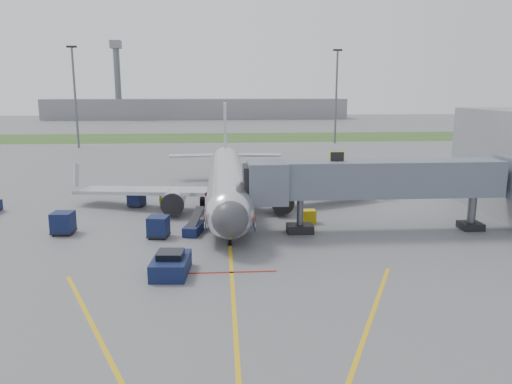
{
  "coord_description": "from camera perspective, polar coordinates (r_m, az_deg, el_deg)",
  "views": [
    {
      "loc": [
        -0.61,
        -35.45,
        11.99
      ],
      "look_at": [
        2.39,
        6.81,
        3.2
      ],
      "focal_mm": 35.0,
      "sensor_mm": 36.0,
      "label": 1
    }
  ],
  "objects": [
    {
      "name": "apron_markings",
      "position": [
        30.51,
        -2.65,
        -11.43
      ],
      "size": [
        21.52,
        50.0,
        0.01
      ],
      "color": "gold",
      "rests_on": "ground"
    },
    {
      "name": "belt_loader",
      "position": [
        42.66,
        -7.06,
        -4.06
      ],
      "size": [
        1.88,
        3.89,
        1.84
      ],
      "color": "black",
      "rests_on": "ground"
    },
    {
      "name": "ground",
      "position": [
        37.43,
        -2.94,
        -6.98
      ],
      "size": [
        400.0,
        400.0,
        0.0
      ],
      "primitive_type": "plane",
      "color": "#565659",
      "rests_on": "ground"
    },
    {
      "name": "grass_strip",
      "position": [
        126.02,
        -3.79,
        6.24
      ],
      "size": [
        300.0,
        25.0,
        0.01
      ],
      "primitive_type": "cube",
      "color": "#2D4C1E",
      "rests_on": "ground"
    },
    {
      "name": "baggage_cart_b",
      "position": [
        44.89,
        -21.19,
        -3.32
      ],
      "size": [
        1.84,
        1.84,
        1.88
      ],
      "color": "black",
      "rests_on": "ground"
    },
    {
      "name": "distant_terminal",
      "position": [
        205.82,
        -6.77,
        9.42
      ],
      "size": [
        120.0,
        14.0,
        8.0
      ],
      "primitive_type": "cube",
      "color": "slate",
      "rests_on": "ground"
    },
    {
      "name": "jet_bridge",
      "position": [
        43.29,
        14.14,
        1.36
      ],
      "size": [
        25.3,
        4.0,
        6.9
      ],
      "color": "slate",
      "rests_on": "ground"
    },
    {
      "name": "pushback_tug",
      "position": [
        33.62,
        -9.71,
        -8.17
      ],
      "size": [
        2.56,
        3.89,
        1.56
      ],
      "color": "black",
      "rests_on": "ground"
    },
    {
      "name": "baggage_cart_c",
      "position": [
        53.08,
        -13.49,
        -0.74
      ],
      "size": [
        1.93,
        1.93,
        1.64
      ],
      "color": "black",
      "rests_on": "ground"
    },
    {
      "name": "baggage_cart_a",
      "position": [
        41.72,
        -11.1,
        -3.93
      ],
      "size": [
        1.87,
        1.87,
        1.76
      ],
      "color": "black",
      "rests_on": "ground"
    },
    {
      "name": "ground_power_cart",
      "position": [
        45.58,
        5.85,
        -2.82
      ],
      "size": [
        1.56,
        1.08,
        1.21
      ],
      "color": "gold",
      "rests_on": "ground"
    },
    {
      "name": "airliner",
      "position": [
        51.55,
        -3.32,
        1.26
      ],
      "size": [
        32.1,
        35.67,
        10.25
      ],
      "color": "silver",
      "rests_on": "ground"
    },
    {
      "name": "ramp_worker",
      "position": [
        53.08,
        -10.77,
        -0.72
      ],
      "size": [
        0.64,
        0.56,
        1.49
      ],
      "primitive_type": "imported",
      "rotation": [
        0.0,
        0.0,
        0.44
      ],
      "color": "#96C717",
      "rests_on": "ground"
    },
    {
      "name": "light_mast_left",
      "position": [
        109.47,
        -19.98,
        10.4
      ],
      "size": [
        2.0,
        0.44,
        20.4
      ],
      "color": "#595B60",
      "rests_on": "ground"
    },
    {
      "name": "light_mast_right",
      "position": [
        113.38,
        9.16,
        10.97
      ],
      "size": [
        2.0,
        0.44,
        20.4
      ],
      "color": "#595B60",
      "rests_on": "ground"
    },
    {
      "name": "control_tower",
      "position": [
        204.35,
        -15.57,
        12.81
      ],
      "size": [
        4.0,
        4.0,
        30.0
      ],
      "color": "#595B60",
      "rests_on": "ground"
    }
  ]
}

